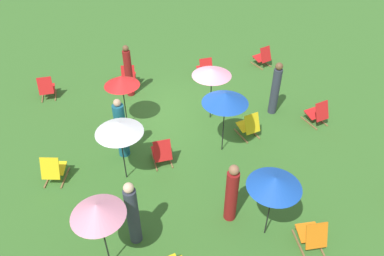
% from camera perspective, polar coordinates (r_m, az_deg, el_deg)
% --- Properties ---
extents(ground_plane, '(40.00, 40.00, 0.00)m').
position_cam_1_polar(ground_plane, '(11.83, -1.62, 1.55)').
color(ground_plane, '#386B28').
extents(deckchair_1, '(0.57, 0.81, 0.83)m').
position_cam_1_polar(deckchair_1, '(8.59, 18.44, -15.79)').
color(deckchair_1, olive).
rests_on(deckchair_1, ground).
extents(deckchair_2, '(0.49, 0.76, 0.83)m').
position_cam_1_polar(deckchair_2, '(13.88, 2.05, 9.35)').
color(deckchair_2, olive).
rests_on(deckchair_2, ground).
extents(deckchair_3, '(0.68, 0.87, 0.83)m').
position_cam_1_polar(deckchair_3, '(14.98, 11.12, 10.93)').
color(deckchair_3, olive).
rests_on(deckchair_3, ground).
extents(deckchair_4, '(0.61, 0.84, 0.83)m').
position_cam_1_polar(deckchair_4, '(12.09, 19.24, 2.19)').
color(deckchair_4, olive).
rests_on(deckchair_4, ground).
extents(deckchair_5, '(0.68, 0.87, 0.83)m').
position_cam_1_polar(deckchair_5, '(10.16, -21.05, -6.16)').
color(deckchair_5, olive).
rests_on(deckchair_5, ground).
extents(deckchair_6, '(0.61, 0.83, 0.83)m').
position_cam_1_polar(deckchair_6, '(13.59, -9.97, 8.09)').
color(deckchair_6, olive).
rests_on(deckchair_6, ground).
extents(deckchair_9, '(0.61, 0.83, 0.83)m').
position_cam_1_polar(deckchair_9, '(11.04, 8.98, 0.35)').
color(deckchair_9, olive).
rests_on(deckchair_9, ground).
extents(deckchair_10, '(0.50, 0.77, 0.83)m').
position_cam_1_polar(deckchair_10, '(13.65, -21.98, 5.86)').
color(deckchair_10, olive).
rests_on(deckchair_10, ground).
extents(deckchair_11, '(0.48, 0.76, 0.83)m').
position_cam_1_polar(deckchair_11, '(10.02, -4.79, -3.85)').
color(deckchair_11, olive).
rests_on(deckchair_11, ground).
extents(umbrella_0, '(1.19, 1.19, 1.85)m').
position_cam_1_polar(umbrella_0, '(8.85, -11.50, 0.08)').
color(umbrella_0, black).
rests_on(umbrella_0, ground).
extents(umbrella_1, '(1.05, 1.05, 1.92)m').
position_cam_1_polar(umbrella_1, '(7.02, -14.74, -12.45)').
color(umbrella_1, black).
rests_on(umbrella_1, ground).
extents(umbrella_2, '(1.21, 1.21, 1.79)m').
position_cam_1_polar(umbrella_2, '(10.98, 3.15, 8.78)').
color(umbrella_2, black).
rests_on(umbrella_2, ground).
extents(umbrella_3, '(1.15, 1.15, 1.82)m').
position_cam_1_polar(umbrella_3, '(7.57, 12.95, -8.36)').
color(umbrella_3, black).
rests_on(umbrella_3, ground).
extents(umbrella_4, '(1.06, 1.06, 1.76)m').
position_cam_1_polar(umbrella_4, '(10.90, -11.08, 7.35)').
color(umbrella_4, black).
rests_on(umbrella_4, ground).
extents(umbrella_5, '(1.25, 1.25, 1.97)m').
position_cam_1_polar(umbrella_5, '(9.56, 5.29, 4.74)').
color(umbrella_5, black).
rests_on(umbrella_5, ground).
extents(person_0, '(0.38, 0.38, 1.90)m').
position_cam_1_polar(person_0, '(12.73, -10.01, 8.73)').
color(person_0, maroon).
rests_on(person_0, ground).
extents(person_1, '(0.41, 0.41, 1.69)m').
position_cam_1_polar(person_1, '(8.38, 6.27, -10.31)').
color(person_1, maroon).
rests_on(person_1, ground).
extents(person_2, '(0.43, 0.43, 1.89)m').
position_cam_1_polar(person_2, '(10.10, -11.13, -0.26)').
color(person_2, '#195972').
rests_on(person_2, ground).
extents(person_3, '(0.37, 0.37, 1.80)m').
position_cam_1_polar(person_3, '(7.98, -9.36, -13.30)').
color(person_3, '#333847').
rests_on(person_3, ground).
extents(person_4, '(0.38, 0.38, 1.83)m').
position_cam_1_polar(person_4, '(11.93, 13.04, 6.00)').
color(person_4, '#333847').
rests_on(person_4, ground).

